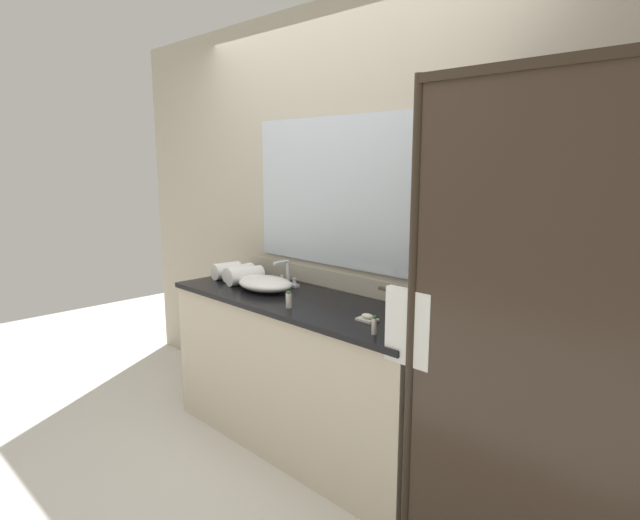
% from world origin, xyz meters
% --- Properties ---
extents(ground_plane, '(8.00, 8.00, 0.00)m').
position_xyz_m(ground_plane, '(0.00, 0.00, 0.00)').
color(ground_plane, silver).
extents(wall_back_with_mirror, '(4.40, 0.06, 2.60)m').
position_xyz_m(wall_back_with_mirror, '(0.00, 0.34, 1.30)').
color(wall_back_with_mirror, '#B2A893').
rests_on(wall_back_with_mirror, ground_plane).
extents(vanity_cabinet, '(1.80, 0.58, 0.90)m').
position_xyz_m(vanity_cabinet, '(0.00, 0.01, 0.45)').
color(vanity_cabinet, beige).
rests_on(vanity_cabinet, ground_plane).
extents(shower_enclosure, '(1.20, 0.59, 2.00)m').
position_xyz_m(shower_enclosure, '(1.28, -0.19, 1.03)').
color(shower_enclosure, '#2D2319').
rests_on(shower_enclosure, ground_plane).
extents(sink_basin, '(0.39, 0.28, 0.09)m').
position_xyz_m(sink_basin, '(-0.32, -0.01, 0.94)').
color(sink_basin, white).
rests_on(sink_basin, vanity_cabinet).
extents(faucet, '(0.17, 0.14, 0.17)m').
position_xyz_m(faucet, '(-0.32, 0.17, 0.95)').
color(faucet, silver).
rests_on(faucet, vanity_cabinet).
extents(soap_dish, '(0.10, 0.07, 0.04)m').
position_xyz_m(soap_dish, '(0.53, -0.05, 0.91)').
color(soap_dish, silver).
rests_on(soap_dish, vanity_cabinet).
extents(amenity_bottle_lotion, '(0.03, 0.03, 0.09)m').
position_xyz_m(amenity_bottle_lotion, '(0.08, -0.16, 0.94)').
color(amenity_bottle_lotion, silver).
rests_on(amenity_bottle_lotion, vanity_cabinet).
extents(amenity_bottle_body_wash, '(0.02, 0.02, 0.09)m').
position_xyz_m(amenity_bottle_body_wash, '(0.68, -0.18, 0.94)').
color(amenity_bottle_body_wash, silver).
rests_on(amenity_bottle_body_wash, vanity_cabinet).
extents(rolled_towel_near_edge, '(0.13, 0.20, 0.11)m').
position_xyz_m(rolled_towel_near_edge, '(-0.76, 0.02, 0.95)').
color(rolled_towel_near_edge, white).
rests_on(rolled_towel_near_edge, vanity_cabinet).
extents(rolled_towel_middle, '(0.15, 0.25, 0.10)m').
position_xyz_m(rolled_towel_middle, '(-0.65, 0.04, 0.95)').
color(rolled_towel_middle, white).
rests_on(rolled_towel_middle, vanity_cabinet).
extents(rolled_towel_far_edge, '(0.14, 0.25, 0.11)m').
position_xyz_m(rolled_towel_far_edge, '(-0.54, 0.01, 0.95)').
color(rolled_towel_far_edge, white).
rests_on(rolled_towel_far_edge, vanity_cabinet).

